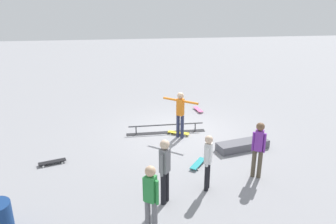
# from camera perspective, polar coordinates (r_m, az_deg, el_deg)

# --- Properties ---
(ground_plane) EXTENTS (60.00, 60.00, 0.00)m
(ground_plane) POSITION_cam_1_polar(r_m,az_deg,el_deg) (12.13, 2.34, -3.63)
(ground_plane) COLOR gray
(grind_rail) EXTENTS (2.96, 0.25, 0.34)m
(grind_rail) POSITION_cam_1_polar(r_m,az_deg,el_deg) (12.04, -0.36, -3.04)
(grind_rail) COLOR black
(grind_rail) RESTS_ON ground_plane
(skate_ledge) EXTENTS (1.86, 0.89, 0.27)m
(skate_ledge) POSITION_cam_1_polar(r_m,az_deg,el_deg) (11.06, 13.11, -5.77)
(skate_ledge) COLOR #595960
(skate_ledge) RESTS_ON ground_plane
(skater_main) EXTENTS (1.11, 0.93, 1.70)m
(skater_main) POSITION_cam_1_polar(r_m,az_deg,el_deg) (11.34, 2.20, 0.05)
(skater_main) COLOR #2D3351
(skater_main) RESTS_ON ground_plane
(skateboard_main) EXTENTS (0.81, 0.54, 0.09)m
(skateboard_main) POSITION_cam_1_polar(r_m,az_deg,el_deg) (11.90, 1.88, -3.71)
(skateboard_main) COLOR yellow
(skateboard_main) RESTS_ON ground_plane
(bystander_grey_shirt) EXTENTS (0.29, 0.35, 1.68)m
(bystander_grey_shirt) POSITION_cam_1_polar(r_m,az_deg,el_deg) (7.76, -0.57, -9.92)
(bystander_grey_shirt) COLOR black
(bystander_grey_shirt) RESTS_ON ground_plane
(bystander_white_shirt) EXTENTS (0.25, 0.34, 1.54)m
(bystander_white_shirt) POSITION_cam_1_polar(r_m,az_deg,el_deg) (8.37, 7.12, -8.39)
(bystander_white_shirt) COLOR black
(bystander_white_shirt) RESTS_ON ground_plane
(bystander_green_shirt) EXTENTS (0.35, 0.28, 1.63)m
(bystander_green_shirt) POSITION_cam_1_polar(r_m,az_deg,el_deg) (6.82, -3.07, -14.81)
(bystander_green_shirt) COLOR slate
(bystander_green_shirt) RESTS_ON ground_plane
(bystander_purple_shirt) EXTENTS (0.36, 0.27, 1.64)m
(bystander_purple_shirt) POSITION_cam_1_polar(r_m,az_deg,el_deg) (9.17, 15.76, -6.00)
(bystander_purple_shirt) COLOR brown
(bystander_purple_shirt) RESTS_ON ground_plane
(loose_skateboard_teal) EXTENTS (0.64, 0.76, 0.09)m
(loose_skateboard_teal) POSITION_cam_1_polar(r_m,az_deg,el_deg) (9.83, 5.34, -9.07)
(loose_skateboard_teal) COLOR teal
(loose_skateboard_teal) RESTS_ON ground_plane
(loose_skateboard_pink) EXTENTS (0.34, 0.82, 0.09)m
(loose_skateboard_pink) POSITION_cam_1_polar(r_m,az_deg,el_deg) (14.45, 5.36, 0.48)
(loose_skateboard_pink) COLOR #E05993
(loose_skateboard_pink) RESTS_ON ground_plane
(loose_skateboard_black) EXTENTS (0.82, 0.42, 0.09)m
(loose_skateboard_black) POSITION_cam_1_polar(r_m,az_deg,el_deg) (10.48, -19.88, -8.33)
(loose_skateboard_black) COLOR black
(loose_skateboard_black) RESTS_ON ground_plane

